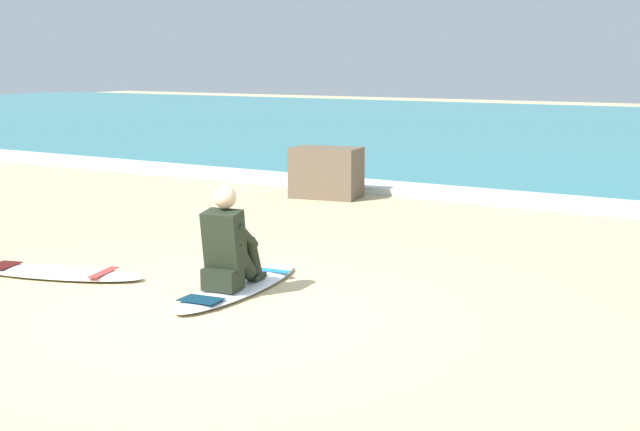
{
  "coord_description": "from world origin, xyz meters",
  "views": [
    {
      "loc": [
        4.64,
        -5.71,
        2.14
      ],
      "look_at": [
        -0.15,
        1.93,
        0.55
      ],
      "focal_mm": 49.69,
      "sensor_mm": 36.0,
      "label": 1
    }
  ],
  "objects_px": {
    "surfboard_main": "(238,287)",
    "surfer_seated": "(228,248)",
    "shoreline_rock": "(326,173)",
    "surfboard_spare_near": "(56,272)"
  },
  "relations": [
    {
      "from": "surfboard_main",
      "to": "surfer_seated",
      "type": "bearing_deg",
      "value": -85.3
    },
    {
      "from": "surfboard_spare_near",
      "to": "shoreline_rock",
      "type": "distance_m",
      "value": 5.83
    },
    {
      "from": "surfboard_main",
      "to": "surfboard_spare_near",
      "type": "height_order",
      "value": "same"
    },
    {
      "from": "surfer_seated",
      "to": "surfboard_spare_near",
      "type": "distance_m",
      "value": 1.99
    },
    {
      "from": "surfer_seated",
      "to": "shoreline_rock",
      "type": "bearing_deg",
      "value": 112.93
    },
    {
      "from": "surfboard_spare_near",
      "to": "shoreline_rock",
      "type": "xyz_separation_m",
      "value": [
        -0.39,
        5.81,
        0.36
      ]
    },
    {
      "from": "surfboard_spare_near",
      "to": "shoreline_rock",
      "type": "relative_size",
      "value": 1.88
    },
    {
      "from": "surfboard_main",
      "to": "surfer_seated",
      "type": "height_order",
      "value": "surfer_seated"
    },
    {
      "from": "surfer_seated",
      "to": "shoreline_rock",
      "type": "height_order",
      "value": "surfer_seated"
    },
    {
      "from": "surfboard_main",
      "to": "shoreline_rock",
      "type": "relative_size",
      "value": 1.98
    }
  ]
}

